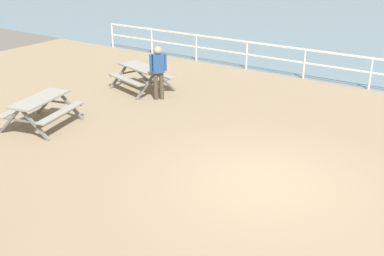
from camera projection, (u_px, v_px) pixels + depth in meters
name	position (u px, v px, depth m)	size (l,w,h in m)	color
ground_plane	(263.00, 186.00, 9.99)	(30.00, 24.00, 0.20)	gray
seaward_railing	(372.00, 67.00, 15.60)	(23.07, 0.07, 1.08)	white
picnic_table_near_left	(142.00, 72.00, 15.69)	(2.14, 1.94, 0.80)	gray
picnic_table_mid_centre	(40.00, 105.00, 12.66)	(1.89, 2.11, 0.80)	gray
visitor	(158.00, 70.00, 14.60)	(0.39, 0.42, 1.66)	#4C4233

